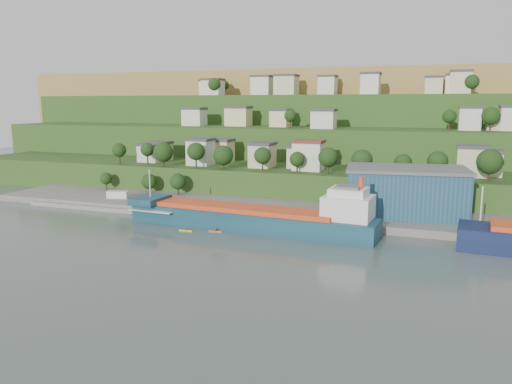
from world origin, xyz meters
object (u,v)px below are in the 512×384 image
at_px(cargo_ship_near, 257,219).
at_px(kayak_orange, 215,231).
at_px(warehouse, 406,191).
at_px(caravan, 118,196).

relative_size(cargo_ship_near, kayak_orange, 18.73).
bearing_deg(warehouse, caravan, 176.42).
distance_m(caravan, kayak_orange, 48.07).
distance_m(cargo_ship_near, warehouse, 40.93).
height_order(cargo_ship_near, kayak_orange, cargo_ship_near).
height_order(cargo_ship_near, warehouse, cargo_ship_near).
relative_size(warehouse, kayak_orange, 9.53).
bearing_deg(caravan, warehouse, -12.31).
relative_size(caravan, kayak_orange, 1.83).
bearing_deg(caravan, cargo_ship_near, -32.52).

